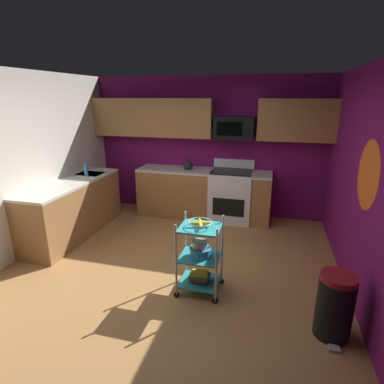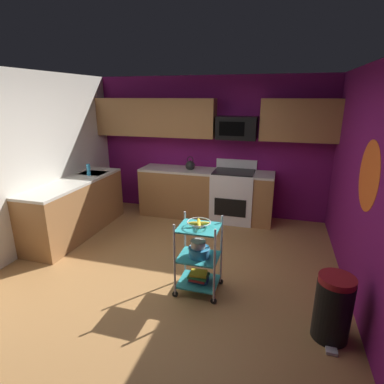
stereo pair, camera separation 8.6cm
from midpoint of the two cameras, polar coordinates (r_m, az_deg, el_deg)
name	(u,v)px [view 2 (the right image)]	position (r m, az deg, el deg)	size (l,w,h in m)	color
floor	(167,275)	(4.22, -3.98, -15.04)	(4.40, 4.80, 0.04)	#A87542
wall_back	(210,147)	(5.98, 3.78, 8.27)	(4.52, 0.06, 2.60)	#6B1156
wall_left	(14,167)	(4.92, -29.64, 4.07)	(0.06, 4.80, 2.60)	silver
wall_right	(373,194)	(3.60, 31.10, -0.30)	(0.06, 4.80, 2.60)	#6B1156
wall_flower_decal	(369,176)	(3.69, 30.47, 2.58)	(0.75, 0.75, 0.00)	#E5591E
counter_run	(151,199)	(5.58, -7.19, -1.36)	(3.45, 2.64, 0.92)	#9E6B3D
oven_range	(233,195)	(5.77, 8.04, -0.61)	(0.76, 0.65, 1.10)	white
upper_cabinets	(202,118)	(5.75, 2.29, 13.45)	(4.40, 0.33, 0.70)	#9E6B3D
microwave	(237,128)	(5.62, 8.72, 11.65)	(0.70, 0.39, 0.40)	black
rolling_cart	(199,257)	(3.66, 1.94, -11.90)	(0.53, 0.42, 0.91)	silver
fruit_bowl	(199,223)	(3.47, 2.01, -5.77)	(0.27, 0.27, 0.07)	silver
mixing_bowl_large	(199,252)	(3.62, 2.00, -10.98)	(0.25, 0.25, 0.11)	#338CBF
mixing_bowl_small	(198,244)	(3.58, 1.84, -9.55)	(0.18, 0.18, 0.08)	silver
book_stack	(199,277)	(3.79, 1.90, -15.38)	(0.24, 0.19, 0.12)	#1E4C8C
kettle	(190,165)	(5.79, 0.11, 4.96)	(0.21, 0.18, 0.26)	black
dish_soap_bottle	(89,170)	(5.61, -18.18, 3.93)	(0.06, 0.06, 0.20)	#2D8CBF
trash_can	(333,308)	(3.39, 25.34, -18.82)	(0.34, 0.42, 0.66)	black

